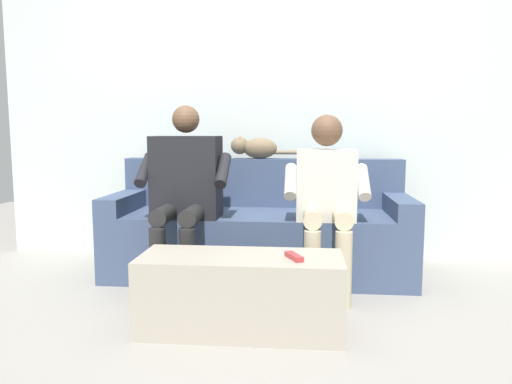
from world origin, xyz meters
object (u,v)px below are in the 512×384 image
(person_left_seated, at_px, (326,192))
(person_right_seated, at_px, (185,184))
(coffee_table, at_px, (241,293))
(cat_on_backrest, at_px, (254,147))
(remote_red, at_px, (294,257))
(couch, at_px, (259,233))

(person_left_seated, distance_m, person_right_seated, 0.92)
(coffee_table, height_order, cat_on_backrest, cat_on_backrest)
(person_right_seated, xyz_separation_m, remote_red, (-0.73, 0.75, -0.28))
(person_left_seated, height_order, remote_red, person_left_seated)
(cat_on_backrest, bearing_deg, person_right_seated, 56.60)
(person_right_seated, height_order, remote_red, person_right_seated)
(couch, height_order, cat_on_backrest, cat_on_backrest)
(couch, relative_size, person_right_seated, 1.78)
(coffee_table, xyz_separation_m, person_right_seated, (0.46, -0.71, 0.48))
(coffee_table, relative_size, person_right_seated, 0.87)
(coffee_table, xyz_separation_m, cat_on_backrest, (0.06, -1.32, 0.71))
(cat_on_backrest, bearing_deg, coffee_table, 92.65)
(couch, bearing_deg, cat_on_backrest, -77.00)
(person_right_seated, bearing_deg, couch, -143.47)
(person_left_seated, relative_size, cat_on_backrest, 2.24)
(person_left_seated, bearing_deg, remote_red, 75.22)
(couch, distance_m, person_left_seated, 0.69)
(person_right_seated, bearing_deg, cat_on_backrest, -123.40)
(person_left_seated, relative_size, remote_red, 7.71)
(couch, bearing_deg, person_left_seated, 140.79)
(person_left_seated, distance_m, remote_red, 0.78)
(couch, relative_size, coffee_table, 2.05)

